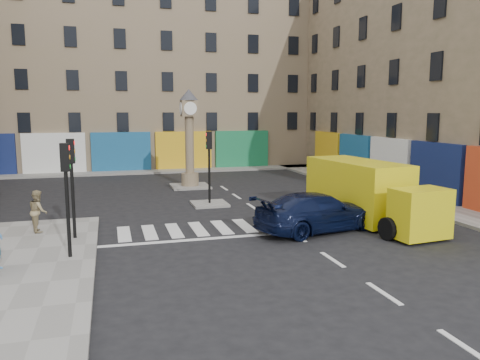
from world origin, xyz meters
name	(u,v)px	position (x,y,z in m)	size (l,w,h in m)	color
ground	(308,243)	(0.00, 0.00, 0.00)	(120.00, 120.00, 0.00)	black
sidewalk_right	(371,188)	(8.70, 10.00, 0.07)	(2.60, 30.00, 0.15)	gray
sidewalk_far	(148,171)	(-4.00, 22.20, 0.07)	(32.00, 2.40, 0.15)	gray
island_near	(210,204)	(-2.00, 8.00, 0.06)	(1.80, 1.80, 0.12)	gray
island_far	(190,186)	(-2.00, 14.00, 0.06)	(2.40, 2.40, 0.12)	gray
building_right	(464,61)	(15.00, 10.00, 8.00)	(10.00, 30.00, 16.00)	#8E775D
building_far	(140,70)	(-4.00, 28.00, 8.50)	(32.00, 10.00, 17.00)	#7C6952
traffic_light_left_near	(66,182)	(-8.30, 0.20, 2.62)	(0.28, 0.22, 3.70)	black
traffic_light_left_far	(72,172)	(-8.30, 2.60, 2.62)	(0.28, 0.22, 3.70)	black
traffic_light_island	(209,156)	(-2.00, 8.00, 2.59)	(0.28, 0.22, 3.70)	black
clock_pillar	(189,132)	(-2.00, 14.00, 3.55)	(1.20, 1.20, 6.10)	#8E775D
navy_sedan	(318,212)	(1.14, 1.62, 0.79)	(2.21, 5.42, 1.57)	black
yellow_van	(367,193)	(3.89, 2.48, 1.31)	(3.08, 7.44, 2.64)	#D5C511
pedestrian_tan	(38,211)	(-9.71, 3.94, 0.98)	(0.80, 0.63, 1.65)	#92815A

